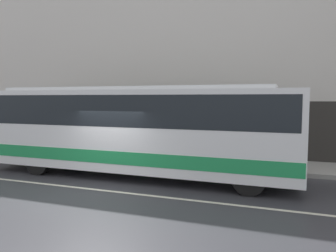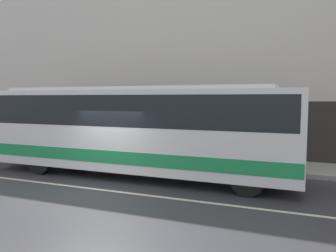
# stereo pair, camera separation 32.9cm
# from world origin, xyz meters

# --- Properties ---
(ground_plane) EXTENTS (60.00, 60.00, 0.00)m
(ground_plane) POSITION_xyz_m (0.00, 0.00, 0.00)
(ground_plane) COLOR #333338
(sidewalk) EXTENTS (60.00, 2.63, 0.17)m
(sidewalk) POSITION_xyz_m (0.00, 5.32, 0.09)
(sidewalk) COLOR #A09E99
(sidewalk) RESTS_ON ground_plane
(building_facade) EXTENTS (60.00, 0.35, 12.44)m
(building_facade) POSITION_xyz_m (0.00, 6.78, 6.01)
(building_facade) COLOR silver
(building_facade) RESTS_ON ground_plane
(lane_stripe) EXTENTS (54.00, 0.14, 0.01)m
(lane_stripe) POSITION_xyz_m (0.00, 0.00, 0.00)
(lane_stripe) COLOR beige
(lane_stripe) RESTS_ON ground_plane
(transit_bus) EXTENTS (11.94, 2.58, 3.35)m
(transit_bus) POSITION_xyz_m (0.29, 2.17, 1.89)
(transit_bus) COLOR white
(transit_bus) RESTS_ON ground_plane
(pedestrian_waiting) EXTENTS (0.36, 0.36, 1.61)m
(pedestrian_waiting) POSITION_xyz_m (-0.62, 4.57, 0.92)
(pedestrian_waiting) COLOR #1E5933
(pedestrian_waiting) RESTS_ON sidewalk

